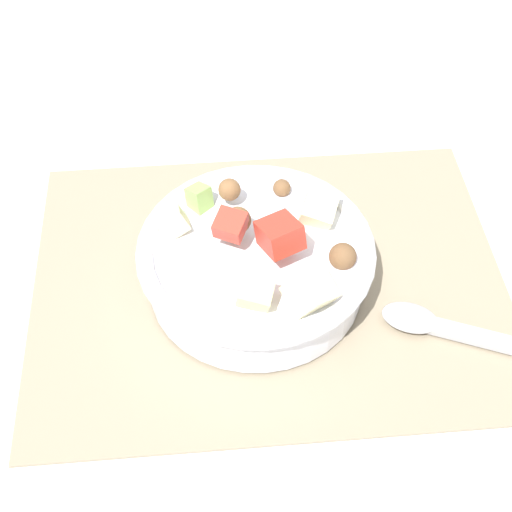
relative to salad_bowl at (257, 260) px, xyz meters
name	(u,v)px	position (x,y,z in m)	size (l,w,h in m)	color
ground_plane	(269,281)	(-0.01, -0.01, -0.04)	(2.40, 2.40, 0.00)	silver
placemat	(269,279)	(-0.01, -0.01, -0.04)	(0.49, 0.38, 0.01)	gray
salad_bowl	(257,260)	(0.00, 0.00, 0.00)	(0.24, 0.24, 0.10)	white
serving_spoon	(460,331)	(-0.19, 0.08, -0.03)	(0.22, 0.12, 0.01)	#B7B7BC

